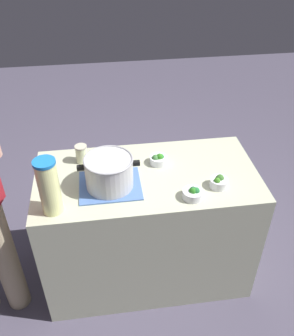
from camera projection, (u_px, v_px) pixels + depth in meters
ground_plane at (147, 268)px, 2.68m from camera, size 8.00×8.00×0.00m
counter_slab at (147, 226)px, 2.42m from camera, size 1.30×0.66×0.86m
dish_cloth at (110, 185)px, 2.08m from camera, size 0.34×0.29×0.01m
cooking_pot at (109, 172)px, 2.03m from camera, size 0.34×0.27×0.18m
lemonade_pitcher at (49, 187)px, 1.83m from camera, size 0.11×0.11×0.32m
mason_jar at (81, 154)px, 2.24m from camera, size 0.07×0.07×0.11m
broccoli_bowl_front at (158, 159)px, 2.24m from camera, size 0.11×0.11×0.07m
broccoli_bowl_center at (219, 182)px, 2.07m from camera, size 0.10×0.10×0.07m
broccoli_bowl_back at (193, 193)px, 1.99m from camera, size 0.11×0.11×0.07m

